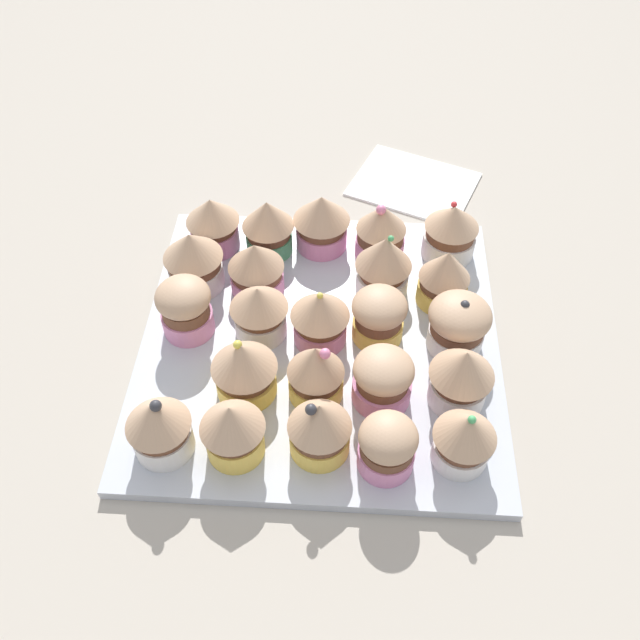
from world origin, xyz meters
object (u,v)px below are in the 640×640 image
(cupcake_15, at_px, (379,315))
(napkin, at_px, (414,183))
(cupcake_12, at_px, (320,427))
(cupcake_16, at_px, (383,379))
(cupcake_17, at_px, (387,445))
(cupcake_19, at_px, (444,277))
(cupcake_22, at_px, (464,437))
(cupcake_18, at_px, (451,231))
(cupcake_21, at_px, (461,375))
(baking_tray, at_px, (320,342))
(cupcake_10, at_px, (322,314))
(cupcake_4, at_px, (268,225))
(cupcake_5, at_px, (256,267))
(cupcake_13, at_px, (381,231))
(cupcake_1, at_px, (193,259))
(cupcake_14, at_px, (384,264))
(cupcake_20, at_px, (458,326))
(cupcake_0, at_px, (213,222))
(cupcake_2, at_px, (185,307))
(cupcake_6, at_px, (259,310))
(cupcake_9, at_px, (321,220))
(cupcake_11, at_px, (321,371))
(cupcake_7, at_px, (244,368))
(cupcake_8, at_px, (233,428))
(cupcake_3, at_px, (159,426))

(cupcake_15, xyz_separation_m, napkin, (-0.27, 0.05, -0.04))
(cupcake_12, bearing_deg, cupcake_16, 136.20)
(cupcake_17, height_order, napkin, cupcake_17)
(cupcake_16, distance_m, cupcake_19, 0.15)
(cupcake_22, bearing_deg, cupcake_16, -130.79)
(cupcake_18, distance_m, cupcake_21, 0.21)
(cupcake_21, bearing_deg, cupcake_12, -64.57)
(cupcake_18, relative_size, cupcake_21, 0.98)
(baking_tray, xyz_separation_m, cupcake_10, (-0.00, 0.00, 0.04))
(cupcake_10, bearing_deg, napkin, 158.81)
(cupcake_4, xyz_separation_m, cupcake_5, (0.06, -0.01, -0.00))
(cupcake_13, relative_size, cupcake_16, 1.25)
(cupcake_1, xyz_separation_m, cupcake_17, (0.22, 0.21, -0.01))
(cupcake_16, bearing_deg, cupcake_14, 179.79)
(cupcake_19, xyz_separation_m, cupcake_20, (0.07, 0.01, -0.00))
(cupcake_0, bearing_deg, baking_tray, 44.39)
(cupcake_2, relative_size, cupcake_6, 1.01)
(cupcake_4, xyz_separation_m, cupcake_19, (0.07, 0.20, -0.00))
(cupcake_6, relative_size, cupcake_9, 0.93)
(baking_tray, bearing_deg, cupcake_5, -132.62)
(cupcake_5, height_order, cupcake_11, cupcake_11)
(cupcake_7, relative_size, cupcake_8, 1.03)
(cupcake_19, bearing_deg, cupcake_0, -105.32)
(cupcake_1, height_order, cupcake_8, cupcake_1)
(cupcake_11, distance_m, napkin, 0.37)
(cupcake_15, xyz_separation_m, cupcake_16, (0.08, 0.00, -0.00))
(cupcake_16, bearing_deg, cupcake_1, -124.64)
(cupcake_10, bearing_deg, cupcake_5, -130.40)
(cupcake_3, bearing_deg, cupcake_14, 136.59)
(cupcake_4, height_order, cupcake_10, cupcake_4)
(cupcake_1, xyz_separation_m, cupcake_16, (0.14, 0.21, -0.01))
(cupcake_6, height_order, cupcake_9, cupcake_9)
(cupcake_4, xyz_separation_m, cupcake_8, (0.27, -0.00, -0.00))
(cupcake_4, height_order, cupcake_19, same)
(cupcake_14, relative_size, cupcake_20, 1.18)
(cupcake_11, xyz_separation_m, cupcake_13, (-0.20, 0.06, 0.00))
(cupcake_18, distance_m, napkin, 0.15)
(cupcake_4, distance_m, cupcake_20, 0.25)
(cupcake_1, relative_size, cupcake_9, 1.03)
(cupcake_9, height_order, cupcake_15, cupcake_9)
(cupcake_18, bearing_deg, cupcake_16, -20.50)
(cupcake_3, xyz_separation_m, napkin, (-0.42, 0.25, -0.05))
(cupcake_18, height_order, napkin, cupcake_18)
(cupcake_1, bearing_deg, cupcake_3, 1.78)
(cupcake_6, height_order, cupcake_10, cupcake_10)
(cupcake_4, xyz_separation_m, cupcake_13, (0.00, 0.13, -0.00))
(napkin, bearing_deg, cupcake_8, -23.29)
(cupcake_9, xyz_separation_m, cupcake_18, (0.01, 0.15, -0.00))
(cupcake_1, distance_m, cupcake_22, 0.35)
(cupcake_7, relative_size, cupcake_22, 1.04)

